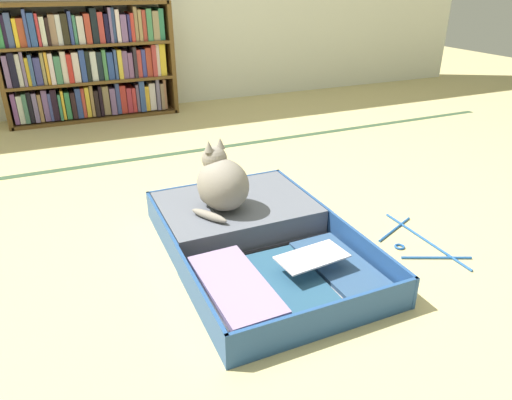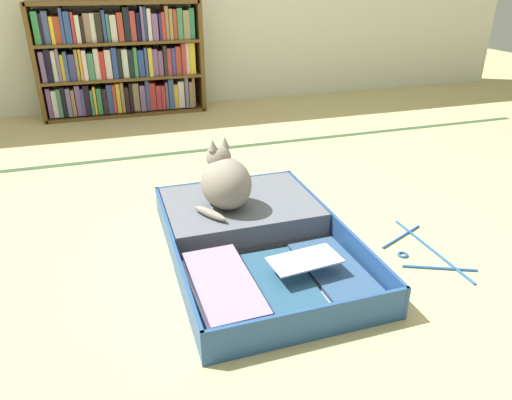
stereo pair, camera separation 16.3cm
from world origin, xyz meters
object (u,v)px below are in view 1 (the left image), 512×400
(open_suitcase, at_px, (249,234))
(black_cat, at_px, (221,183))
(clothes_hanger, at_px, (417,242))
(bookshelf, at_px, (89,64))

(open_suitcase, xyz_separation_m, black_cat, (-0.06, 0.13, 0.18))
(black_cat, height_order, clothes_hanger, black_cat)
(open_suitcase, xyz_separation_m, clothes_hanger, (0.62, -0.26, -0.04))
(bookshelf, relative_size, black_cat, 4.19)
(bookshelf, distance_m, black_cat, 2.06)
(black_cat, bearing_deg, bookshelf, 97.19)
(clothes_hanger, bearing_deg, bookshelf, 111.06)
(black_cat, bearing_deg, open_suitcase, -64.12)
(bookshelf, xyz_separation_m, black_cat, (0.26, -2.04, -0.17))
(open_suitcase, bearing_deg, clothes_hanger, -22.98)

